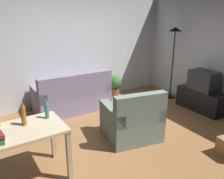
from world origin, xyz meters
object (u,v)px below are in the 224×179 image
Objects in this scene: tv_stand at (201,100)px; armchair at (132,121)px; potted_plant at (115,84)px; couch at (73,98)px; bottle_tall at (47,111)px; bottle_amber at (23,115)px; torchiere_lamp at (174,43)px; desk at (16,139)px; tv at (204,81)px.

armchair is at bearing 95.51° from tv_stand.
armchair is at bearing -113.77° from potted_plant.
couch is at bearing -166.70° from potted_plant.
couch is 2.08m from bottle_tall.
bottle_amber reaches higher than tv_stand.
couch and armchair have the same top height.
couch is 1.36m from potted_plant.
armchair reaches higher than tv_stand.
torchiere_lamp reaches higher than armchair.
couch is at bearing 52.42° from bottle_amber.
torchiere_lamp is 4.31m from desk.
tv is 0.49× the size of desk.
tv and armchair have the same top height.
tv is at bearing 3.57° from bottle_tall.
tv is 2.14m from armchair.
potted_plant is at bearing 145.69° from torchiere_lamp.
armchair is (-2.09, -1.17, -1.09)m from torchiere_lamp.
couch reaches higher than potted_plant.
bottle_tall is at bearing -161.52° from torchiere_lamp.
desk is 0.30m from bottle_amber.
armchair is (0.44, -1.69, 0.01)m from couch.
potted_plant is 3.15m from bottle_tall.
torchiere_lamp is at bearing 18.48° from bottle_tall.
potted_plant is (-1.21, 0.83, -1.08)m from torchiere_lamp.
tv_stand is 4.06m from desk.
torchiere_lamp reaches higher than desk.
torchiere_lamp is 1.82m from potted_plant.
bottle_tall is at bearing 9.03° from bottle_amber.
desk is 3.57m from potted_plant.
bottle_amber reaches higher than desk.
potted_plant is (2.81, 2.18, -0.32)m from desk.
tv is 2.20m from potted_plant.
torchiere_lamp is 2.64m from armchair.
potted_plant is at bearing 34.08° from tv.
tv_stand is at bearing -164.40° from armchair.
desk is (-1.49, -1.87, 0.34)m from couch.
torchiere_lamp is (-0.00, 0.97, 0.71)m from tv.
armchair is 1.88m from bottle_amber.
torchiere_lamp is 6.07× the size of bottle_amber.
tv is at bearing 4.02° from bottle_amber.
couch is 1.58× the size of armchair.
couch is at bearing -65.29° from armchair.
bottle_amber is at bearing -142.24° from potted_plant.
couch reaches higher than tv_stand.
tv_stand is at bearing 3.58° from bottle_tall.
torchiere_lamp is at bearing 168.50° from couch.
bottle_amber reaches higher than couch.
potted_plant is 1.91× the size of bottle_amber.
armchair is at bearing -150.76° from torchiere_lamp.
desk is (-4.03, -0.38, -0.05)m from tv.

